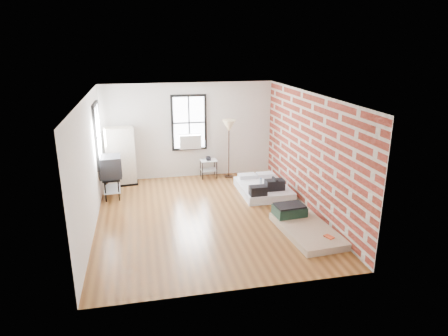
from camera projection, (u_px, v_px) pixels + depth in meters
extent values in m
plane|color=brown|center=(207.00, 216.00, 9.37)|extent=(6.00, 6.00, 0.00)
cube|color=silver|center=(189.00, 131.00, 11.75)|extent=(5.00, 0.01, 2.80)
cube|color=silver|center=(238.00, 212.00, 6.15)|extent=(5.00, 0.01, 2.80)
cube|color=silver|center=(90.00, 165.00, 8.46)|extent=(0.01, 6.00, 2.80)
cube|color=maroon|center=(310.00, 153.00, 9.44)|extent=(0.02, 6.00, 2.80)
cube|color=white|center=(205.00, 96.00, 8.53)|extent=(5.00, 6.00, 0.01)
cube|color=white|center=(189.00, 123.00, 11.63)|extent=(0.90, 0.02, 1.50)
cube|color=black|center=(172.00, 123.00, 11.55)|extent=(0.07, 0.08, 1.64)
cube|color=black|center=(205.00, 122.00, 11.74)|extent=(0.07, 0.08, 1.64)
cube|color=black|center=(188.00, 96.00, 11.41)|extent=(0.90, 0.08, 0.07)
cube|color=black|center=(190.00, 149.00, 11.88)|extent=(0.90, 0.08, 0.07)
cube|color=black|center=(189.00, 123.00, 11.62)|extent=(0.04, 0.02, 1.50)
cube|color=black|center=(189.00, 123.00, 11.62)|extent=(0.90, 0.02, 0.04)
cube|color=silver|center=(190.00, 141.00, 11.67)|extent=(0.62, 0.30, 0.40)
cube|color=white|center=(98.00, 135.00, 10.07)|extent=(0.02, 0.90, 1.50)
cube|color=black|center=(96.00, 140.00, 9.61)|extent=(0.08, 0.07, 1.64)
cube|color=black|center=(99.00, 131.00, 10.52)|extent=(0.08, 0.07, 1.64)
cube|color=black|center=(94.00, 104.00, 9.83)|extent=(0.08, 0.90, 0.07)
cube|color=black|center=(100.00, 165.00, 10.30)|extent=(0.08, 0.90, 0.07)
cube|color=black|center=(99.00, 135.00, 10.07)|extent=(0.02, 0.04, 1.50)
cube|color=black|center=(99.00, 135.00, 10.07)|extent=(0.02, 0.90, 0.04)
cube|color=silver|center=(263.00, 189.00, 10.78)|extent=(1.26, 1.70, 0.22)
cube|color=silver|center=(247.00, 176.00, 11.29)|extent=(0.49, 0.31, 0.11)
cube|color=silver|center=(265.00, 175.00, 11.40)|extent=(0.49, 0.31, 0.11)
cube|color=black|center=(275.00, 185.00, 10.37)|extent=(0.49, 0.29, 0.27)
cylinder|color=black|center=(275.00, 179.00, 10.32)|extent=(0.07, 0.31, 0.07)
cube|color=black|center=(258.00, 191.00, 10.02)|extent=(0.43, 0.27, 0.23)
cylinder|color=#ACC4DE|center=(261.00, 182.00, 10.65)|extent=(0.06, 0.06, 0.20)
cylinder|color=#1963B5|center=(261.00, 178.00, 10.62)|extent=(0.03, 0.03, 0.03)
cube|color=tan|center=(307.00, 230.00, 8.49)|extent=(1.13, 1.93, 0.15)
cube|color=#153022|center=(289.00, 211.00, 9.03)|extent=(0.72, 0.54, 0.22)
cube|color=black|center=(290.00, 205.00, 9.00)|extent=(0.68, 0.50, 0.04)
cube|color=#A9391B|center=(329.00, 237.00, 8.03)|extent=(0.19, 0.23, 0.02)
cube|color=black|center=(123.00, 183.00, 11.44)|extent=(0.88, 0.56, 0.06)
cube|color=white|center=(120.00, 155.00, 11.19)|extent=(0.84, 0.53, 1.59)
cylinder|color=black|center=(203.00, 171.00, 11.73)|extent=(0.02, 0.02, 0.54)
cylinder|color=black|center=(217.00, 170.00, 11.83)|extent=(0.02, 0.02, 0.54)
cylinder|color=black|center=(200.00, 168.00, 12.04)|extent=(0.02, 0.02, 0.54)
cylinder|color=black|center=(214.00, 167.00, 12.14)|extent=(0.02, 0.02, 0.54)
cube|color=silver|center=(208.00, 160.00, 11.85)|extent=(0.50, 0.41, 0.02)
cube|color=silver|center=(209.00, 170.00, 11.94)|extent=(0.48, 0.39, 0.02)
cube|color=black|center=(208.00, 158.00, 11.83)|extent=(0.12, 0.18, 0.10)
cylinder|color=black|center=(229.00, 176.00, 12.06)|extent=(0.25, 0.25, 0.03)
cylinder|color=black|center=(229.00, 152.00, 11.83)|extent=(0.03, 0.03, 1.50)
cone|color=tan|center=(229.00, 126.00, 11.59)|extent=(0.37, 0.37, 0.33)
cylinder|color=black|center=(105.00, 192.00, 10.11)|extent=(0.03, 0.03, 0.55)
cylinder|color=black|center=(119.00, 191.00, 10.19)|extent=(0.03, 0.03, 0.55)
cylinder|color=black|center=(106.00, 183.00, 10.72)|extent=(0.03, 0.03, 0.55)
cylinder|color=black|center=(118.00, 182.00, 10.80)|extent=(0.03, 0.03, 0.55)
cube|color=black|center=(111.00, 177.00, 10.37)|extent=(0.48, 0.81, 0.03)
cube|color=silver|center=(112.00, 189.00, 10.47)|extent=(0.45, 0.78, 0.02)
cube|color=black|center=(110.00, 166.00, 10.28)|extent=(0.58, 0.66, 0.55)
cube|color=black|center=(121.00, 166.00, 10.35)|extent=(0.05, 0.52, 0.44)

